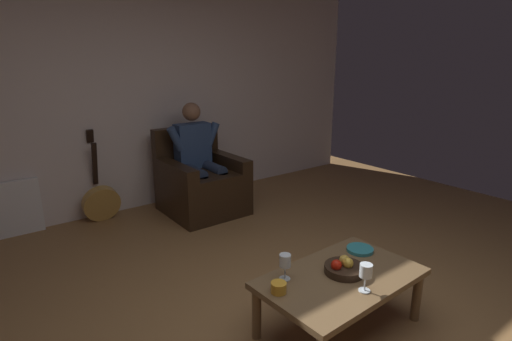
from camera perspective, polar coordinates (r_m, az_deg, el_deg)
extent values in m
cube|color=silver|center=(4.73, -18.34, 10.70)|extent=(6.77, 0.06, 2.72)
cube|color=black|center=(4.62, -7.58, -3.56)|extent=(0.81, 0.85, 0.39)
cube|color=black|center=(4.50, -7.31, -0.80)|extent=(0.53, 0.73, 0.10)
cube|color=black|center=(4.70, -4.18, 0.88)|extent=(0.14, 0.85, 0.24)
cube|color=black|center=(4.38, -11.51, -0.49)|extent=(0.14, 0.85, 0.24)
cube|color=black|center=(4.80, -9.95, 2.95)|extent=(0.81, 0.12, 0.55)
cube|color=navy|center=(4.64, -9.02, 3.53)|extent=(0.40, 0.18, 0.51)
sphere|color=brown|center=(4.57, -9.22, 8.29)|extent=(0.21, 0.21, 0.21)
cylinder|color=#263148|center=(4.57, -6.22, 0.32)|extent=(0.13, 0.43, 0.13)
cylinder|color=#263148|center=(4.47, -4.68, -3.46)|extent=(0.12, 0.12, 0.49)
cylinder|color=navy|center=(4.69, -6.31, 5.16)|extent=(0.20, 0.09, 0.29)
cylinder|color=#263148|center=(4.45, -8.96, -0.19)|extent=(0.13, 0.43, 0.13)
cylinder|color=#263148|center=(4.35, -7.45, -4.10)|extent=(0.12, 0.12, 0.49)
cylinder|color=navy|center=(4.47, -11.36, 4.43)|extent=(0.20, 0.09, 0.29)
cube|color=brown|center=(2.68, 12.07, -14.83)|extent=(1.07, 0.67, 0.04)
cylinder|color=brown|center=(3.00, 21.99, -16.38)|extent=(0.06, 0.06, 0.35)
cylinder|color=brown|center=(3.24, 13.59, -13.08)|extent=(0.06, 0.06, 0.35)
cylinder|color=brown|center=(2.65, 0.09, -19.75)|extent=(0.06, 0.06, 0.35)
cylinder|color=#B8893F|center=(4.65, -21.21, -4.42)|extent=(0.39, 0.18, 0.40)
cylinder|color=black|center=(4.60, -21.06, -4.37)|extent=(0.11, 0.03, 0.11)
cube|color=black|center=(4.61, -22.06, 0.89)|extent=(0.05, 0.13, 0.47)
cube|color=black|center=(4.62, -22.65, 4.56)|extent=(0.07, 0.06, 0.14)
cube|color=white|center=(4.62, -32.34, -4.86)|extent=(0.66, 0.06, 0.56)
cylinder|color=silver|center=(2.58, 4.13, -15.16)|extent=(0.07, 0.07, 0.01)
cylinder|color=silver|center=(2.56, 4.15, -14.29)|extent=(0.01, 0.01, 0.08)
cylinder|color=silver|center=(2.52, 4.18, -12.70)|extent=(0.07, 0.07, 0.08)
cylinder|color=#590C19|center=(2.53, 4.17, -13.13)|extent=(0.06, 0.06, 0.03)
cylinder|color=silver|center=(2.54, 15.22, -16.22)|extent=(0.07, 0.07, 0.01)
cylinder|color=silver|center=(2.52, 15.30, -15.29)|extent=(0.01, 0.01, 0.09)
cylinder|color=silver|center=(2.48, 15.45, -13.61)|extent=(0.07, 0.07, 0.08)
cylinder|color=#590C19|center=(2.49, 15.41, -14.06)|extent=(0.07, 0.07, 0.03)
cylinder|color=#2F2015|center=(2.69, 12.50, -13.61)|extent=(0.25, 0.25, 0.05)
sphere|color=red|center=(2.63, 11.42, -13.11)|extent=(0.07, 0.07, 0.07)
sphere|color=gold|center=(2.67, 13.00, -12.77)|extent=(0.07, 0.07, 0.07)
sphere|color=gold|center=(2.69, 12.53, -12.43)|extent=(0.07, 0.07, 0.07)
cylinder|color=teal|center=(2.99, 14.64, -10.86)|extent=(0.19, 0.19, 0.02)
cylinder|color=gold|center=(2.44, 3.25, -16.36)|extent=(0.09, 0.09, 0.06)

